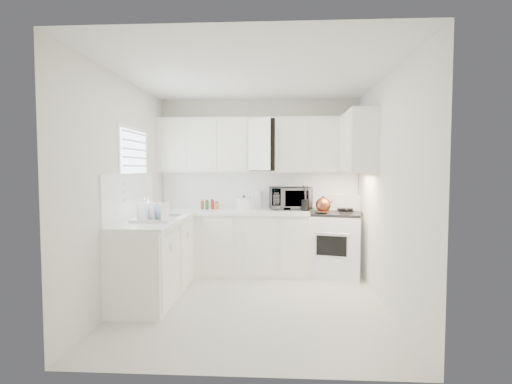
# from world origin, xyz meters

# --- Properties ---
(floor) EXTENTS (3.20, 3.20, 0.00)m
(floor) POSITION_xyz_m (0.00, 0.00, 0.00)
(floor) COLOR silver
(floor) RESTS_ON ground
(ceiling) EXTENTS (3.20, 3.20, 0.00)m
(ceiling) POSITION_xyz_m (0.00, 0.00, 2.60)
(ceiling) COLOR white
(ceiling) RESTS_ON ground
(wall_back) EXTENTS (3.00, 0.00, 3.00)m
(wall_back) POSITION_xyz_m (0.00, 1.60, 1.30)
(wall_back) COLOR white
(wall_back) RESTS_ON ground
(wall_front) EXTENTS (3.00, 0.00, 3.00)m
(wall_front) POSITION_xyz_m (0.00, -1.60, 1.30)
(wall_front) COLOR white
(wall_front) RESTS_ON ground
(wall_left) EXTENTS (0.00, 3.20, 3.20)m
(wall_left) POSITION_xyz_m (-1.50, 0.00, 1.30)
(wall_left) COLOR white
(wall_left) RESTS_ON ground
(wall_right) EXTENTS (0.00, 3.20, 3.20)m
(wall_right) POSITION_xyz_m (1.50, 0.00, 1.30)
(wall_right) COLOR white
(wall_right) RESTS_ON ground
(window_blinds) EXTENTS (0.06, 0.96, 1.06)m
(window_blinds) POSITION_xyz_m (-1.48, 0.35, 1.55)
(window_blinds) COLOR white
(window_blinds) RESTS_ON wall_left
(lower_cabinets_back) EXTENTS (2.22, 0.60, 0.90)m
(lower_cabinets_back) POSITION_xyz_m (-0.39, 1.30, 0.45)
(lower_cabinets_back) COLOR white
(lower_cabinets_back) RESTS_ON floor
(lower_cabinets_left) EXTENTS (0.60, 1.60, 0.90)m
(lower_cabinets_left) POSITION_xyz_m (-1.20, 0.20, 0.45)
(lower_cabinets_left) COLOR white
(lower_cabinets_left) RESTS_ON floor
(countertop_back) EXTENTS (2.24, 0.64, 0.05)m
(countertop_back) POSITION_xyz_m (-0.39, 1.29, 0.93)
(countertop_back) COLOR white
(countertop_back) RESTS_ON lower_cabinets_back
(countertop_left) EXTENTS (0.64, 1.62, 0.05)m
(countertop_left) POSITION_xyz_m (-1.19, 0.20, 0.93)
(countertop_left) COLOR white
(countertop_left) RESTS_ON lower_cabinets_left
(backsplash_back) EXTENTS (2.98, 0.02, 0.55)m
(backsplash_back) POSITION_xyz_m (0.00, 1.59, 1.23)
(backsplash_back) COLOR white
(backsplash_back) RESTS_ON wall_back
(backsplash_left) EXTENTS (0.02, 1.60, 0.55)m
(backsplash_left) POSITION_xyz_m (-1.49, 0.20, 1.23)
(backsplash_left) COLOR white
(backsplash_left) RESTS_ON wall_left
(upper_cabinets_back) EXTENTS (3.00, 0.33, 0.80)m
(upper_cabinets_back) POSITION_xyz_m (0.00, 1.44, 1.50)
(upper_cabinets_back) COLOR white
(upper_cabinets_back) RESTS_ON wall_back
(upper_cabinets_right) EXTENTS (0.33, 0.90, 0.80)m
(upper_cabinets_right) POSITION_xyz_m (1.33, 0.82, 1.50)
(upper_cabinets_right) COLOR white
(upper_cabinets_right) RESTS_ON wall_right
(sink) EXTENTS (0.42, 0.38, 0.30)m
(sink) POSITION_xyz_m (-1.19, 0.55, 1.07)
(sink) COLOR gray
(sink) RESTS_ON countertop_left
(stove) EXTENTS (0.90, 0.80, 1.18)m
(stove) POSITION_xyz_m (1.10, 1.30, 0.59)
(stove) COLOR white
(stove) RESTS_ON floor
(tea_kettle) EXTENTS (0.33, 0.30, 0.24)m
(tea_kettle) POSITION_xyz_m (0.92, 1.14, 1.06)
(tea_kettle) COLOR #9D392A
(tea_kettle) RESTS_ON stove
(frying_pan) EXTENTS (0.25, 0.41, 0.04)m
(frying_pan) POSITION_xyz_m (1.28, 1.46, 0.96)
(frying_pan) COLOR black
(frying_pan) RESTS_ON stove
(microwave) EXTENTS (0.64, 0.41, 0.40)m
(microwave) POSITION_xyz_m (0.47, 1.44, 1.15)
(microwave) COLOR gray
(microwave) RESTS_ON countertop_back
(rice_cooker) EXTENTS (0.24, 0.24, 0.21)m
(rice_cooker) POSITION_xyz_m (-0.21, 1.29, 1.06)
(rice_cooker) COLOR white
(rice_cooker) RESTS_ON countertop_back
(paper_towel) EXTENTS (0.12, 0.12, 0.27)m
(paper_towel) POSITION_xyz_m (-0.00, 1.47, 1.08)
(paper_towel) COLOR white
(paper_towel) RESTS_ON countertop_back
(utensil_crock) EXTENTS (0.14, 0.14, 0.38)m
(utensil_crock) POSITION_xyz_m (0.68, 1.22, 1.14)
(utensil_crock) COLOR black
(utensil_crock) RESTS_ON countertop_back
(dish_rack) EXTENTS (0.45, 0.34, 0.25)m
(dish_rack) POSITION_xyz_m (-1.15, -0.01, 1.07)
(dish_rack) COLOR white
(dish_rack) RESTS_ON countertop_left
(spice_left_0) EXTENTS (0.06, 0.06, 0.13)m
(spice_left_0) POSITION_xyz_m (-0.85, 1.42, 1.02)
(spice_left_0) COLOR #955828
(spice_left_0) RESTS_ON countertop_back
(spice_left_1) EXTENTS (0.06, 0.06, 0.13)m
(spice_left_1) POSITION_xyz_m (-0.78, 1.33, 1.02)
(spice_left_1) COLOR #226826
(spice_left_1) RESTS_ON countertop_back
(spice_left_2) EXTENTS (0.06, 0.06, 0.13)m
(spice_left_2) POSITION_xyz_m (-0.70, 1.42, 1.02)
(spice_left_2) COLOR red
(spice_left_2) RESTS_ON countertop_back
(spice_left_3) EXTENTS (0.06, 0.06, 0.13)m
(spice_left_3) POSITION_xyz_m (-0.62, 1.33, 1.02)
(spice_left_3) COLOR #BA882B
(spice_left_3) RESTS_ON countertop_back
(sauce_right_0) EXTENTS (0.06, 0.06, 0.19)m
(sauce_right_0) POSITION_xyz_m (0.58, 1.46, 1.05)
(sauce_right_0) COLOR red
(sauce_right_0) RESTS_ON countertop_back
(sauce_right_1) EXTENTS (0.06, 0.06, 0.19)m
(sauce_right_1) POSITION_xyz_m (0.64, 1.40, 1.05)
(sauce_right_1) COLOR #BA882B
(sauce_right_1) RESTS_ON countertop_back
(sauce_right_2) EXTENTS (0.06, 0.06, 0.19)m
(sauce_right_2) POSITION_xyz_m (0.69, 1.46, 1.05)
(sauce_right_2) COLOR brown
(sauce_right_2) RESTS_ON countertop_back
(sauce_right_3) EXTENTS (0.06, 0.06, 0.19)m
(sauce_right_3) POSITION_xyz_m (0.74, 1.40, 1.05)
(sauce_right_3) COLOR black
(sauce_right_3) RESTS_ON countertop_back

